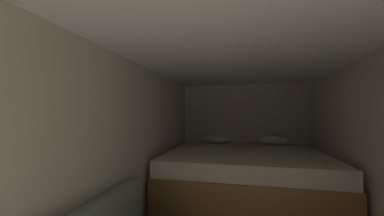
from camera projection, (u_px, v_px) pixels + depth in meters
wall_back at (244, 133)px, 4.45m from camera, size 2.54×0.05×1.97m
wall_left at (129, 150)px, 2.41m from camera, size 0.05×4.69×1.97m
ceiling_slab at (246, 52)px, 2.17m from camera, size 2.54×4.69×0.05m
bed at (245, 177)px, 3.40m from camera, size 2.32×2.00×0.97m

